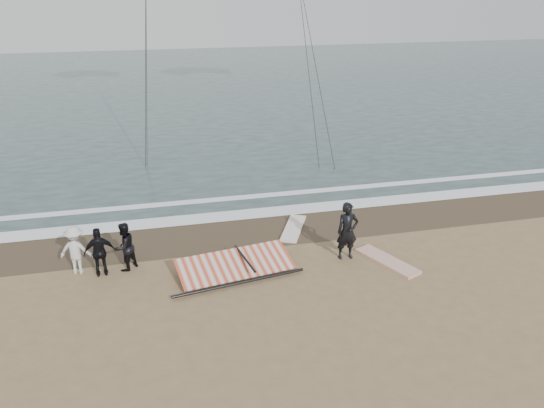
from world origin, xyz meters
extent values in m
plane|color=#8C704C|center=(0.00, 0.00, 0.00)|extent=(120.00, 120.00, 0.00)
cube|color=#233838|center=(0.00, 33.00, 0.01)|extent=(120.00, 54.00, 0.02)
cube|color=#4C3D2B|center=(0.00, 4.50, 0.01)|extent=(120.00, 2.80, 0.01)
cube|color=white|center=(0.00, 5.90, 0.03)|extent=(120.00, 0.90, 0.01)
cube|color=white|center=(0.00, 7.60, 0.03)|extent=(120.00, 0.45, 0.01)
imported|color=black|center=(1.42, 1.88, 0.93)|extent=(0.69, 0.46, 1.87)
cube|color=silver|center=(2.57, 1.28, 0.04)|extent=(1.44, 2.30, 0.09)
cube|color=white|center=(0.35, 4.25, 0.05)|extent=(1.45, 2.20, 0.09)
imported|color=black|center=(-5.36, 2.75, 0.76)|extent=(0.93, 0.93, 1.53)
imported|color=black|center=(-6.06, 2.55, 0.77)|extent=(0.93, 0.45, 1.54)
imported|color=silver|center=(-6.76, 2.85, 0.76)|extent=(1.10, 0.80, 1.53)
cube|color=black|center=(-2.36, 2.34, 0.05)|extent=(2.42, 0.93, 0.09)
cube|color=#CF4322|center=(-2.16, 1.74, 0.30)|extent=(3.62, 1.87, 0.37)
cylinder|color=black|center=(-2.16, 0.96, 0.11)|extent=(3.96, 0.73, 0.09)
cylinder|color=black|center=(-1.86, 1.74, 0.45)|extent=(0.35, 1.72, 0.07)
cylinder|color=#262626|center=(4.60, 17.12, 4.59)|extent=(0.04, 0.04, 16.38)
cylinder|color=#262626|center=(4.92, 16.94, 4.59)|extent=(0.04, 0.04, 16.59)
cylinder|color=#262626|center=(-4.04, 17.19, 5.28)|extent=(0.04, 0.04, 13.98)
cylinder|color=#262626|center=(-4.07, 17.07, 5.28)|extent=(0.04, 0.04, 14.15)
camera|label=1|loc=(-4.32, -12.07, 8.13)|focal=35.00mm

